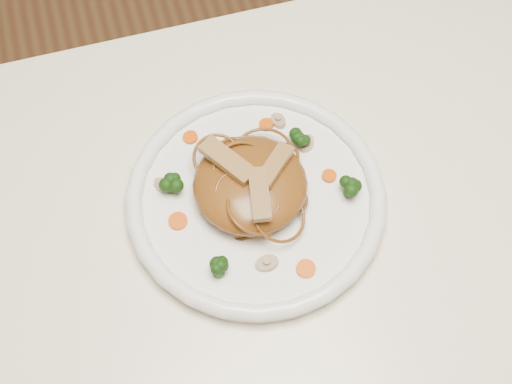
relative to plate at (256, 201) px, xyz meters
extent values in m
cube|color=#EEE4CA|center=(0.04, -0.10, -0.03)|extent=(1.20, 0.80, 0.04)
cylinder|color=brown|center=(0.58, 0.24, -0.40)|extent=(0.06, 0.06, 0.71)
cylinder|color=white|center=(0.00, 0.00, 0.00)|extent=(0.36, 0.36, 0.02)
ellipsoid|color=brown|center=(0.00, 0.01, 0.03)|extent=(0.17, 0.17, 0.04)
cube|color=#A1804C|center=(0.02, 0.01, 0.06)|extent=(0.06, 0.06, 0.01)
cube|color=#A1804C|center=(-0.03, 0.03, 0.06)|extent=(0.06, 0.07, 0.01)
cube|color=#A1804C|center=(0.00, -0.02, 0.06)|extent=(0.03, 0.07, 0.01)
cylinder|color=#E25008|center=(0.04, 0.10, 0.01)|extent=(0.02, 0.02, 0.00)
cylinder|color=#E25008|center=(-0.10, -0.01, 0.01)|extent=(0.02, 0.02, 0.00)
cylinder|color=#E25008|center=(0.09, 0.00, 0.01)|extent=(0.02, 0.02, 0.00)
cylinder|color=#E25008|center=(-0.05, 0.10, 0.01)|extent=(0.02, 0.02, 0.00)
cylinder|color=#E25008|center=(0.03, -0.10, 0.01)|extent=(0.03, 0.03, 0.00)
cylinder|color=tan|center=(-0.01, -0.08, 0.01)|extent=(0.03, 0.03, 0.01)
cylinder|color=tan|center=(0.08, 0.05, 0.01)|extent=(0.03, 0.03, 0.01)
cylinder|color=tan|center=(-0.10, 0.05, 0.01)|extent=(0.03, 0.03, 0.01)
cylinder|color=tan|center=(0.06, 0.10, 0.01)|extent=(0.03, 0.03, 0.01)
camera|label=1|loc=(-0.11, -0.39, 0.75)|focal=50.43mm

